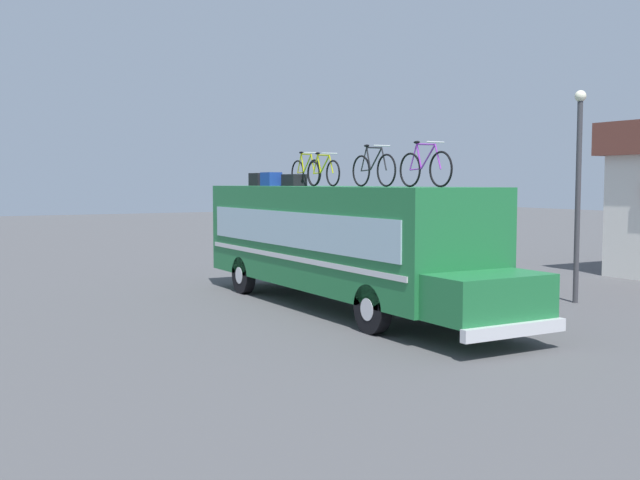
{
  "coord_description": "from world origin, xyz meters",
  "views": [
    {
      "loc": [
        16.72,
        -9.87,
        3.18
      ],
      "look_at": [
        -0.77,
        0.0,
        1.65
      ],
      "focal_mm": 42.78,
      "sensor_mm": 36.0,
      "label": 1
    }
  ],
  "objects_px": {
    "luggage_bag_3": "(294,180)",
    "rooftop_bicycle_2": "(323,172)",
    "luggage_bag_1": "(259,179)",
    "rooftop_bicycle_3": "(373,169)",
    "rooftop_bicycle_4": "(425,168)",
    "rooftop_bicycle_1": "(306,172)",
    "bus": "(339,238)",
    "street_lamp": "(578,181)",
    "luggage_bag_2": "(271,179)"
  },
  "relations": [
    {
      "from": "luggage_bag_3",
      "to": "rooftop_bicycle_2",
      "type": "bearing_deg",
      "value": -11.26
    },
    {
      "from": "luggage_bag_3",
      "to": "luggage_bag_1",
      "type": "bearing_deg",
      "value": -171.89
    },
    {
      "from": "rooftop_bicycle_3",
      "to": "rooftop_bicycle_4",
      "type": "xyz_separation_m",
      "value": [
        1.99,
        -0.04,
        -0.0
      ]
    },
    {
      "from": "rooftop_bicycle_1",
      "to": "bus",
      "type": "bearing_deg",
      "value": -3.56
    },
    {
      "from": "street_lamp",
      "to": "rooftop_bicycle_3",
      "type": "bearing_deg",
      "value": -96.1
    },
    {
      "from": "street_lamp",
      "to": "luggage_bag_1",
      "type": "bearing_deg",
      "value": -138.92
    },
    {
      "from": "rooftop_bicycle_1",
      "to": "rooftop_bicycle_4",
      "type": "height_order",
      "value": "rooftop_bicycle_4"
    },
    {
      "from": "luggage_bag_2",
      "to": "rooftop_bicycle_4",
      "type": "xyz_separation_m",
      "value": [
        7.31,
        -0.0,
        0.21
      ]
    },
    {
      "from": "luggage_bag_1",
      "to": "rooftop_bicycle_2",
      "type": "height_order",
      "value": "rooftop_bicycle_2"
    },
    {
      "from": "luggage_bag_3",
      "to": "rooftop_bicycle_4",
      "type": "bearing_deg",
      "value": -2.63
    },
    {
      "from": "bus",
      "to": "rooftop_bicycle_4",
      "type": "height_order",
      "value": "rooftop_bicycle_4"
    },
    {
      "from": "bus",
      "to": "rooftop_bicycle_4",
      "type": "distance_m",
      "value": 4.17
    },
    {
      "from": "rooftop_bicycle_1",
      "to": "luggage_bag_3",
      "type": "bearing_deg",
      "value": -175.83
    },
    {
      "from": "luggage_bag_3",
      "to": "rooftop_bicycle_1",
      "type": "bearing_deg",
      "value": 4.17
    },
    {
      "from": "rooftop_bicycle_3",
      "to": "rooftop_bicycle_2",
      "type": "bearing_deg",
      "value": -172.52
    },
    {
      "from": "bus",
      "to": "street_lamp",
      "type": "relative_size",
      "value": 2.11
    },
    {
      "from": "rooftop_bicycle_4",
      "to": "rooftop_bicycle_3",
      "type": "bearing_deg",
      "value": 178.81
    },
    {
      "from": "luggage_bag_3",
      "to": "rooftop_bicycle_4",
      "type": "height_order",
      "value": "rooftop_bicycle_4"
    },
    {
      "from": "rooftop_bicycle_1",
      "to": "street_lamp",
      "type": "height_order",
      "value": "street_lamp"
    },
    {
      "from": "bus",
      "to": "rooftop_bicycle_4",
      "type": "xyz_separation_m",
      "value": [
        3.79,
        -0.21,
        1.72
      ]
    },
    {
      "from": "bus",
      "to": "rooftop_bicycle_2",
      "type": "distance_m",
      "value": 1.73
    },
    {
      "from": "rooftop_bicycle_2",
      "to": "luggage_bag_3",
      "type": "bearing_deg",
      "value": 168.74
    },
    {
      "from": "rooftop_bicycle_2",
      "to": "rooftop_bicycle_3",
      "type": "xyz_separation_m",
      "value": [
        1.9,
        0.25,
        0.04
      ]
    },
    {
      "from": "luggage_bag_2",
      "to": "rooftop_bicycle_1",
      "type": "height_order",
      "value": "rooftop_bicycle_1"
    },
    {
      "from": "rooftop_bicycle_4",
      "to": "street_lamp",
      "type": "relative_size",
      "value": 0.32
    },
    {
      "from": "luggage_bag_2",
      "to": "rooftop_bicycle_1",
      "type": "distance_m",
      "value": 1.55
    },
    {
      "from": "rooftop_bicycle_1",
      "to": "street_lamp",
      "type": "relative_size",
      "value": 0.3
    },
    {
      "from": "bus",
      "to": "luggage_bag_3",
      "type": "bearing_deg",
      "value": 178.23
    },
    {
      "from": "luggage_bag_2",
      "to": "rooftop_bicycle_4",
      "type": "height_order",
      "value": "rooftop_bicycle_4"
    },
    {
      "from": "rooftop_bicycle_1",
      "to": "rooftop_bicycle_3",
      "type": "height_order",
      "value": "rooftop_bicycle_3"
    },
    {
      "from": "luggage_bag_1",
      "to": "rooftop_bicycle_4",
      "type": "bearing_deg",
      "value": -0.28
    },
    {
      "from": "luggage_bag_1",
      "to": "rooftop_bicycle_4",
      "type": "xyz_separation_m",
      "value": [
        8.22,
        -0.04,
        0.21
      ]
    },
    {
      "from": "rooftop_bicycle_2",
      "to": "rooftop_bicycle_1",
      "type": "bearing_deg",
      "value": 164.06
    },
    {
      "from": "luggage_bag_3",
      "to": "rooftop_bicycle_2",
      "type": "relative_size",
      "value": 0.46
    },
    {
      "from": "luggage_bag_2",
      "to": "rooftop_bicycle_3",
      "type": "xyz_separation_m",
      "value": [
        5.32,
        0.04,
        0.21
      ]
    },
    {
      "from": "luggage_bag_1",
      "to": "luggage_bag_3",
      "type": "height_order",
      "value": "luggage_bag_1"
    },
    {
      "from": "rooftop_bicycle_4",
      "to": "street_lamp",
      "type": "bearing_deg",
      "value": 102.65
    },
    {
      "from": "rooftop_bicycle_2",
      "to": "rooftop_bicycle_4",
      "type": "distance_m",
      "value": 3.9
    },
    {
      "from": "luggage_bag_3",
      "to": "rooftop_bicycle_4",
      "type": "distance_m",
      "value": 6.44
    },
    {
      "from": "luggage_bag_1",
      "to": "street_lamp",
      "type": "height_order",
      "value": "street_lamp"
    },
    {
      "from": "rooftop_bicycle_1",
      "to": "rooftop_bicycle_4",
      "type": "bearing_deg",
      "value": -3.35
    },
    {
      "from": "luggage_bag_3",
      "to": "rooftop_bicycle_2",
      "type": "xyz_separation_m",
      "value": [
        2.53,
        -0.5,
        0.2
      ]
    },
    {
      "from": "rooftop_bicycle_2",
      "to": "rooftop_bicycle_3",
      "type": "height_order",
      "value": "rooftop_bicycle_3"
    },
    {
      "from": "rooftop_bicycle_2",
      "to": "rooftop_bicycle_4",
      "type": "xyz_separation_m",
      "value": [
        3.89,
        0.21,
        0.04
      ]
    },
    {
      "from": "rooftop_bicycle_3",
      "to": "luggage_bag_1",
      "type": "bearing_deg",
      "value": -179.99
    },
    {
      "from": "rooftop_bicycle_1",
      "to": "rooftop_bicycle_2",
      "type": "distance_m",
      "value": 2.0
    },
    {
      "from": "rooftop_bicycle_2",
      "to": "rooftop_bicycle_4",
      "type": "height_order",
      "value": "rooftop_bicycle_4"
    },
    {
      "from": "rooftop_bicycle_1",
      "to": "rooftop_bicycle_4",
      "type": "distance_m",
      "value": 5.82
    },
    {
      "from": "bus",
      "to": "rooftop_bicycle_3",
      "type": "distance_m",
      "value": 2.5
    },
    {
      "from": "bus",
      "to": "street_lamp",
      "type": "xyz_separation_m",
      "value": [
        2.44,
        5.81,
        1.45
      ]
    }
  ]
}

